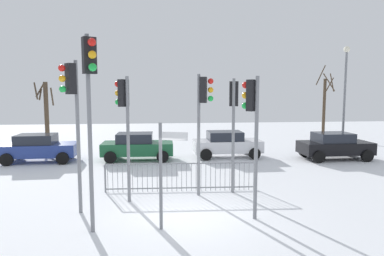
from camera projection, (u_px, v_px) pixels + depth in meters
name	position (u px, v px, depth m)	size (l,w,h in m)	color
ground_plane	(188.00, 215.00, 10.38)	(60.00, 60.00, 0.00)	white
traffic_light_mid_right	(252.00, 115.00, 9.85)	(0.45, 0.48, 4.16)	slate
traffic_light_mid_left	(203.00, 107.00, 11.99)	(0.56, 0.37, 4.32)	slate
traffic_light_rear_right	(72.00, 102.00, 10.11)	(0.49, 0.44, 4.64)	slate
traffic_light_foreground_left	(124.00, 110.00, 11.40)	(0.49, 0.44, 4.22)	slate
traffic_light_foreground_right	(90.00, 90.00, 8.62)	(0.41, 0.52, 5.16)	slate
traffic_light_rear_left	(234.00, 109.00, 12.51)	(0.37, 0.56, 4.19)	slate
direction_sign_post	(163.00, 170.00, 9.12)	(0.75, 0.31, 2.91)	slate
pedestrian_guard_railing	(182.00, 177.00, 12.80)	(5.70, 0.32, 1.07)	slate
car_blue_far	(39.00, 148.00, 18.11)	(3.85, 2.02, 1.47)	navy
car_black_mid	(334.00, 145.00, 18.81)	(3.82, 1.95, 1.47)	black
car_green_near	(137.00, 146.00, 18.63)	(3.84, 2.00, 1.47)	#195933
car_white_trailing	(227.00, 144.00, 19.45)	(3.81, 1.94, 1.47)	silver
street_lamp	(345.00, 88.00, 20.15)	(0.36, 0.36, 6.33)	slate
bare_tree_left	(325.00, 104.00, 27.54)	(1.47, 1.47, 5.85)	#473828
bare_tree_centre	(46.00, 109.00, 26.13)	(1.54, 1.63, 4.44)	#473828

